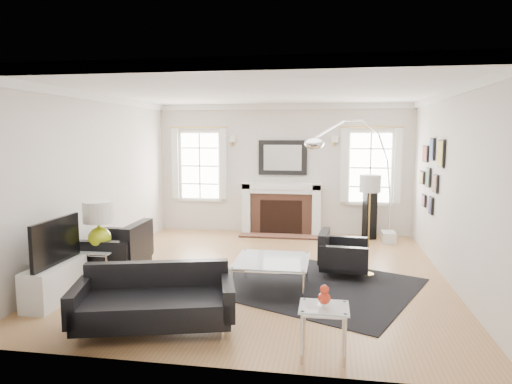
% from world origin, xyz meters
% --- Properties ---
extents(floor, '(6.00, 6.00, 0.00)m').
position_xyz_m(floor, '(0.00, 0.00, 0.00)').
color(floor, '#9E6E42').
rests_on(floor, ground).
extents(back_wall, '(5.50, 0.04, 2.80)m').
position_xyz_m(back_wall, '(0.00, 3.00, 1.40)').
color(back_wall, silver).
rests_on(back_wall, floor).
extents(front_wall, '(5.50, 0.04, 2.80)m').
position_xyz_m(front_wall, '(0.00, -3.00, 1.40)').
color(front_wall, silver).
rests_on(front_wall, floor).
extents(left_wall, '(0.04, 6.00, 2.80)m').
position_xyz_m(left_wall, '(-2.75, 0.00, 1.40)').
color(left_wall, silver).
rests_on(left_wall, floor).
extents(right_wall, '(0.04, 6.00, 2.80)m').
position_xyz_m(right_wall, '(2.75, 0.00, 1.40)').
color(right_wall, silver).
rests_on(right_wall, floor).
extents(ceiling, '(5.50, 6.00, 0.02)m').
position_xyz_m(ceiling, '(0.00, 0.00, 2.80)').
color(ceiling, white).
rests_on(ceiling, back_wall).
extents(crown_molding, '(5.50, 6.00, 0.12)m').
position_xyz_m(crown_molding, '(0.00, 0.00, 2.74)').
color(crown_molding, white).
rests_on(crown_molding, back_wall).
extents(fireplace, '(1.70, 0.69, 1.11)m').
position_xyz_m(fireplace, '(0.00, 2.79, 0.54)').
color(fireplace, white).
rests_on(fireplace, floor).
extents(mantel_mirror, '(1.05, 0.07, 0.75)m').
position_xyz_m(mantel_mirror, '(0.00, 2.95, 1.65)').
color(mantel_mirror, black).
rests_on(mantel_mirror, back_wall).
extents(window_left, '(1.24, 0.15, 1.62)m').
position_xyz_m(window_left, '(-1.85, 2.95, 1.46)').
color(window_left, white).
rests_on(window_left, back_wall).
extents(window_right, '(1.24, 0.15, 1.62)m').
position_xyz_m(window_right, '(1.85, 2.95, 1.46)').
color(window_right, white).
rests_on(window_right, back_wall).
extents(gallery_wall, '(0.04, 1.73, 1.29)m').
position_xyz_m(gallery_wall, '(2.72, 1.30, 1.53)').
color(gallery_wall, black).
rests_on(gallery_wall, right_wall).
extents(tv_unit, '(0.35, 1.00, 1.09)m').
position_xyz_m(tv_unit, '(-2.44, -1.70, 0.33)').
color(tv_unit, white).
rests_on(tv_unit, floor).
extents(area_rug, '(3.52, 3.28, 0.01)m').
position_xyz_m(area_rug, '(0.75, -0.49, 0.01)').
color(area_rug, black).
rests_on(area_rug, floor).
extents(sofa, '(1.87, 1.21, 0.56)m').
position_xyz_m(sofa, '(-0.87, -2.26, 0.31)').
color(sofa, black).
rests_on(sofa, floor).
extents(armchair_left, '(0.94, 1.04, 0.69)m').
position_xyz_m(armchair_left, '(-2.13, -0.60, 0.38)').
color(armchair_left, black).
rests_on(armchair_left, floor).
extents(armchair_right, '(0.80, 0.87, 0.55)m').
position_xyz_m(armchair_right, '(1.21, 0.07, 0.31)').
color(armchair_right, black).
rests_on(armchair_right, floor).
extents(coffee_table, '(1.00, 1.00, 0.44)m').
position_xyz_m(coffee_table, '(0.25, -0.84, 0.41)').
color(coffee_table, silver).
rests_on(coffee_table, floor).
extents(side_table_left, '(0.47, 0.47, 0.52)m').
position_xyz_m(side_table_left, '(-2.20, -0.97, 0.42)').
color(side_table_left, silver).
rests_on(side_table_left, floor).
extents(nesting_table, '(0.47, 0.40, 0.52)m').
position_xyz_m(nesting_table, '(0.98, -2.65, 0.40)').
color(nesting_table, silver).
rests_on(nesting_table, floor).
extents(gourd_lamp, '(0.43, 0.43, 0.69)m').
position_xyz_m(gourd_lamp, '(-2.20, -0.97, 0.92)').
color(gourd_lamp, '#CAE31C').
rests_on(gourd_lamp, side_table_left).
extents(orange_vase, '(0.12, 0.12, 0.19)m').
position_xyz_m(orange_vase, '(0.98, -2.65, 0.62)').
color(orange_vase, red).
rests_on(orange_vase, nesting_table).
extents(arc_floor_lamp, '(1.78, 1.64, 2.51)m').
position_xyz_m(arc_floor_lamp, '(1.47, 1.76, 1.36)').
color(arc_floor_lamp, white).
rests_on(arc_floor_lamp, floor).
extents(stick_floor_lamp, '(0.31, 0.31, 1.54)m').
position_xyz_m(stick_floor_lamp, '(1.61, 0.09, 1.34)').
color(stick_floor_lamp, gold).
rests_on(stick_floor_lamp, floor).
extents(speaker_tower, '(0.29, 0.29, 1.14)m').
position_xyz_m(speaker_tower, '(1.84, 2.65, 0.57)').
color(speaker_tower, black).
rests_on(speaker_tower, floor).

